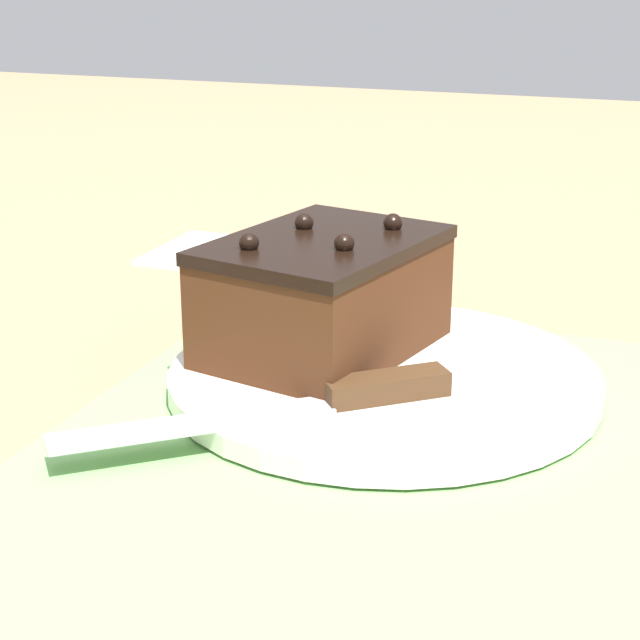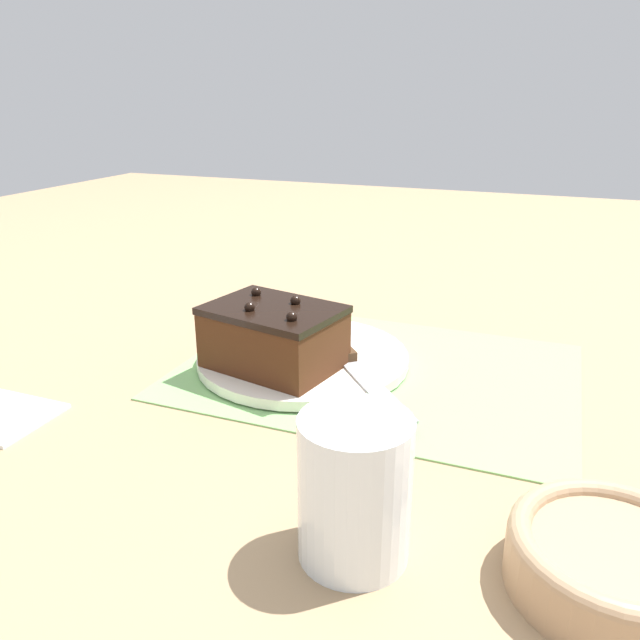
% 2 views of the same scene
% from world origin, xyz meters
% --- Properties ---
extents(ground_plane, '(3.00, 3.00, 0.00)m').
position_xyz_m(ground_plane, '(0.00, 0.00, 0.00)').
color(ground_plane, '#9E7F5B').
extents(placemat_woven, '(0.46, 0.34, 0.00)m').
position_xyz_m(placemat_woven, '(0.00, 0.00, 0.00)').
color(placemat_woven, '#7AB266').
rests_on(placemat_woven, ground_plane).
extents(cake_plate, '(0.26, 0.26, 0.01)m').
position_xyz_m(cake_plate, '(0.09, 0.01, 0.01)').
color(cake_plate, white).
rests_on(cake_plate, placemat_woven).
extents(chocolate_cake, '(0.17, 0.14, 0.08)m').
position_xyz_m(chocolate_cake, '(0.11, 0.06, 0.05)').
color(chocolate_cake, '#472614').
rests_on(chocolate_cake, cake_plate).
extents(serving_knife, '(0.16, 0.18, 0.01)m').
position_xyz_m(serving_knife, '(0.02, 0.03, 0.02)').
color(serving_knife, '#472D19').
rests_on(serving_knife, cake_plate).
extents(drinking_glass, '(0.08, 0.08, 0.11)m').
position_xyz_m(drinking_glass, '(-0.07, 0.31, 0.05)').
color(drinking_glass, white).
rests_on(drinking_glass, ground_plane).
extents(small_bowl, '(0.14, 0.14, 0.04)m').
position_xyz_m(small_bowl, '(-0.25, 0.28, 0.02)').
color(small_bowl, tan).
rests_on(small_bowl, ground_plane).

